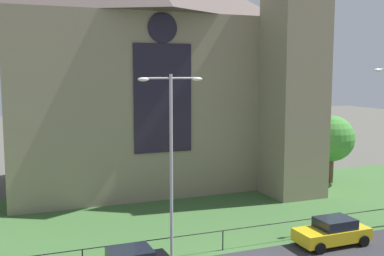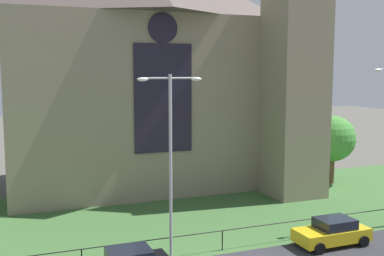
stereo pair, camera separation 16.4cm
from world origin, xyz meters
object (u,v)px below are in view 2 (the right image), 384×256
object	(u,v)px
parked_car_yellow	(332,232)
church_building	(153,64)
streetlamp_near	(170,146)
tree_right_far	(332,139)

from	to	relation	value
parked_car_yellow	church_building	bearing A→B (deg)	-73.84
church_building	parked_car_yellow	xyz separation A→B (m)	(5.31, -17.49, -9.53)
streetlamp_near	parked_car_yellow	xyz separation A→B (m)	(9.04, -1.35, -5.20)
tree_right_far	streetlamp_near	size ratio (longest dim) A/B	0.62
parked_car_yellow	tree_right_far	bearing A→B (deg)	-127.84
church_building	tree_right_far	bearing A→B (deg)	-20.01
church_building	parked_car_yellow	size ratio (longest dim) A/B	6.16
tree_right_far	parked_car_yellow	distance (m)	15.61
tree_right_far	parked_car_yellow	bearing A→B (deg)	-127.11
tree_right_far	parked_car_yellow	xyz separation A→B (m)	(-9.22, -12.19, -3.15)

